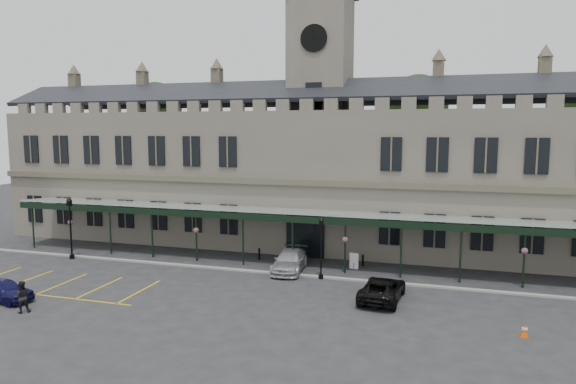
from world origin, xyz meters
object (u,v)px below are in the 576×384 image
(clock_tower, at_px, (320,100))
(car_van, at_px, (382,289))
(lamp_post_left, at_px, (70,222))
(car_taxi, at_px, (290,261))
(lamp_post_mid, at_px, (321,242))
(car_left_a, at_px, (3,290))
(station_building, at_px, (320,174))
(person_b, at_px, (22,297))
(sign_board, at_px, (354,261))
(traffic_cone, at_px, (524,331))

(clock_tower, xyz_separation_m, car_van, (7.30, -14.02, -12.41))
(lamp_post_left, bearing_deg, car_taxi, 5.44)
(clock_tower, xyz_separation_m, lamp_post_mid, (2.64, -10.69, -10.46))
(car_left_a, bearing_deg, lamp_post_left, 23.63)
(lamp_post_left, relative_size, car_taxi, 0.98)
(station_building, distance_m, clock_tower, 6.64)
(station_building, relative_size, lamp_post_mid, 13.42)
(lamp_post_left, distance_m, car_van, 25.66)
(car_left_a, height_order, person_b, person_b)
(station_building, relative_size, car_taxi, 11.51)
(person_b, bearing_deg, car_taxi, -176.79)
(car_taxi, xyz_separation_m, person_b, (-12.25, -12.88, 0.18))
(sign_board, xyz_separation_m, car_taxi, (-4.48, -1.93, 0.17))
(car_left_a, distance_m, car_taxi, 18.92)
(traffic_cone, height_order, car_van, car_van)
(clock_tower, xyz_separation_m, traffic_cone, (14.89, -17.67, -12.79))
(sign_board, distance_m, car_taxi, 4.89)
(car_van, xyz_separation_m, person_b, (-19.60, -8.22, 0.23))
(sign_board, xyz_separation_m, car_van, (2.86, -6.58, 0.11))
(lamp_post_left, distance_m, lamp_post_mid, 20.73)
(lamp_post_left, relative_size, person_b, 2.75)
(car_left_a, bearing_deg, car_van, -66.46)
(traffic_cone, bearing_deg, sign_board, 135.60)
(lamp_post_left, distance_m, car_taxi, 18.26)
(car_van, bearing_deg, lamp_post_left, -2.09)
(person_b, bearing_deg, lamp_post_mid, 174.51)
(traffic_cone, xyz_separation_m, sign_board, (-10.45, 10.23, 0.27))
(car_left_a, height_order, car_van, car_van)
(station_building, height_order, car_left_a, station_building)
(car_left_a, distance_m, person_b, 3.00)
(station_building, relative_size, lamp_post_left, 11.72)
(clock_tower, distance_m, car_van, 20.10)
(lamp_post_mid, height_order, traffic_cone, lamp_post_mid)
(traffic_cone, bearing_deg, clock_tower, 130.12)
(car_taxi, bearing_deg, car_left_a, -147.28)
(lamp_post_left, height_order, traffic_cone, lamp_post_left)
(traffic_cone, relative_size, sign_board, 0.54)
(lamp_post_mid, distance_m, sign_board, 4.25)
(lamp_post_mid, relative_size, person_b, 2.40)
(lamp_post_mid, bearing_deg, car_taxi, 153.81)
(lamp_post_mid, distance_m, person_b, 18.97)
(station_building, xyz_separation_m, car_left_a, (-15.00, -20.86, -5.77))
(lamp_post_left, xyz_separation_m, traffic_cone, (32.97, -6.58, -2.72))
(car_van, bearing_deg, car_taxi, -27.85)
(lamp_post_left, height_order, lamp_post_mid, lamp_post_left)
(sign_board, xyz_separation_m, car_left_a, (-19.44, -13.51, 0.11))
(person_b, bearing_deg, traffic_cone, 146.35)
(lamp_post_left, bearing_deg, station_building, 31.31)
(station_building, bearing_deg, car_taxi, -90.28)
(sign_board, bearing_deg, lamp_post_left, -159.71)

